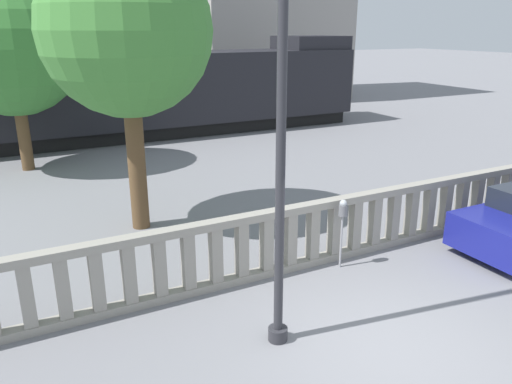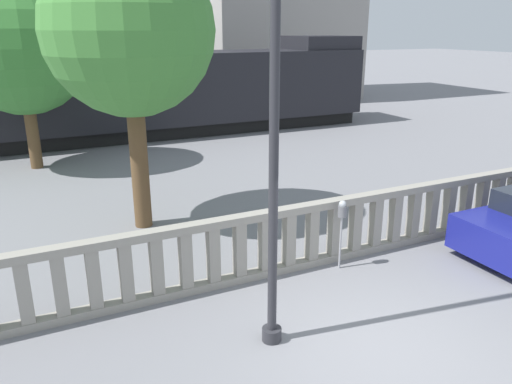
% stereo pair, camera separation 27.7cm
% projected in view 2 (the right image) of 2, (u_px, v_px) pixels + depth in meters
% --- Properties ---
extents(ground_plane, '(160.00, 160.00, 0.00)m').
position_uv_depth(ground_plane, '(386.00, 353.00, 7.06)').
color(ground_plane, slate).
extents(balustrade, '(14.61, 0.24, 1.27)m').
position_uv_depth(balustrade, '(289.00, 239.00, 9.28)').
color(balustrade, gray).
rests_on(balustrade, ground).
extents(lamppost, '(0.29, 0.29, 6.43)m').
position_uv_depth(lamppost, '(274.00, 114.00, 6.31)').
color(lamppost, '#2D2D33').
rests_on(lamppost, ground).
extents(parking_meter, '(0.16, 0.16, 1.37)m').
position_uv_depth(parking_meter, '(342.00, 215.00, 9.22)').
color(parking_meter, '#99999E').
rests_on(parking_meter, ground).
extents(train_near, '(19.22, 2.95, 4.01)m').
position_uv_depth(train_near, '(156.00, 93.00, 20.71)').
color(train_near, black).
rests_on(train_near, ground).
extents(train_far, '(21.72, 2.86, 4.14)m').
position_uv_depth(train_far, '(82.00, 76.00, 27.14)').
color(train_far, black).
rests_on(train_far, ground).
extents(tree_left, '(3.58, 3.58, 6.12)m').
position_uv_depth(tree_left, '(129.00, 31.00, 10.26)').
color(tree_left, brown).
rests_on(tree_left, ground).
extents(tree_right, '(4.13, 4.13, 5.88)m').
position_uv_depth(tree_right, '(20.00, 47.00, 15.19)').
color(tree_right, brown).
rests_on(tree_right, ground).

